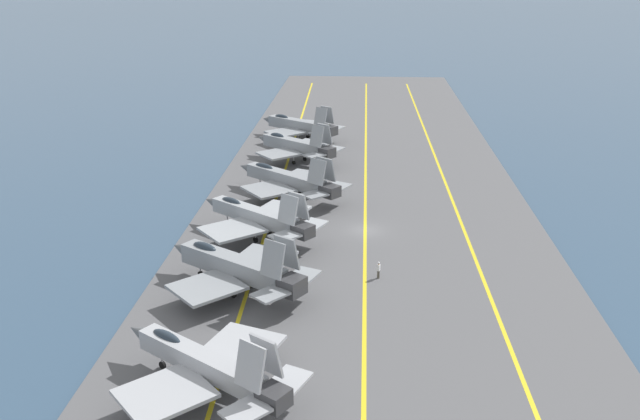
{
  "coord_description": "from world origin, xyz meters",
  "views": [
    {
      "loc": [
        -71.52,
        0.46,
        29.13
      ],
      "look_at": [
        -0.51,
        5.11,
        2.9
      ],
      "focal_mm": 38.0,
      "sensor_mm": 36.0,
      "label": 1
    }
  ],
  "objects_px": {
    "parked_jet_fourth": "(288,179)",
    "parked_jet_sixth": "(299,125)",
    "parked_jet_third": "(257,216)",
    "parked_jet_nearest": "(205,364)",
    "parked_jet_second": "(235,266)",
    "crew_white_vest": "(378,269)",
    "parked_jet_fifth": "(295,145)"
  },
  "relations": [
    {
      "from": "parked_jet_fourth",
      "to": "parked_jet_sixth",
      "type": "bearing_deg",
      "value": 2.67
    },
    {
      "from": "parked_jet_third",
      "to": "parked_jet_sixth",
      "type": "relative_size",
      "value": 1.0
    },
    {
      "from": "parked_jet_nearest",
      "to": "parked_jet_second",
      "type": "relative_size",
      "value": 0.97
    },
    {
      "from": "parked_jet_third",
      "to": "crew_white_vest",
      "type": "distance_m",
      "value": 16.17
    },
    {
      "from": "parked_jet_second",
      "to": "parked_jet_third",
      "type": "xyz_separation_m",
      "value": [
        12.7,
        -0.1,
        0.13
      ]
    },
    {
      "from": "parked_jet_third",
      "to": "parked_jet_fourth",
      "type": "height_order",
      "value": "parked_jet_third"
    },
    {
      "from": "parked_jet_second",
      "to": "parked_jet_fifth",
      "type": "distance_m",
      "value": 43.0
    },
    {
      "from": "parked_jet_sixth",
      "to": "crew_white_vest",
      "type": "distance_m",
      "value": 55.05
    },
    {
      "from": "parked_jet_second",
      "to": "parked_jet_third",
      "type": "relative_size",
      "value": 1.01
    },
    {
      "from": "parked_jet_third",
      "to": "parked_jet_nearest",
      "type": "bearing_deg",
      "value": -178.63
    },
    {
      "from": "parked_jet_second",
      "to": "parked_jet_fifth",
      "type": "xyz_separation_m",
      "value": [
        42.98,
        -1.23,
        0.17
      ]
    },
    {
      "from": "parked_jet_fourth",
      "to": "parked_jet_fifth",
      "type": "relative_size",
      "value": 1.11
    },
    {
      "from": "parked_jet_second",
      "to": "parked_jet_sixth",
      "type": "distance_m",
      "value": 56.91
    },
    {
      "from": "parked_jet_fifth",
      "to": "parked_jet_second",
      "type": "bearing_deg",
      "value": 178.36
    },
    {
      "from": "parked_jet_sixth",
      "to": "parked_jet_third",
      "type": "bearing_deg",
      "value": 179.5
    },
    {
      "from": "parked_jet_nearest",
      "to": "parked_jet_fifth",
      "type": "relative_size",
      "value": 1.03
    },
    {
      "from": "parked_jet_nearest",
      "to": "parked_jet_third",
      "type": "distance_m",
      "value": 28.5
    },
    {
      "from": "parked_jet_fifth",
      "to": "crew_white_vest",
      "type": "xyz_separation_m",
      "value": [
        -39.61,
        -11.97,
        -1.63
      ]
    },
    {
      "from": "parked_jet_second",
      "to": "parked_jet_sixth",
      "type": "bearing_deg",
      "value": -0.49
    },
    {
      "from": "parked_jet_third",
      "to": "parked_jet_sixth",
      "type": "height_order",
      "value": "parked_jet_third"
    },
    {
      "from": "parked_jet_second",
      "to": "parked_jet_third",
      "type": "height_order",
      "value": "parked_jet_second"
    },
    {
      "from": "parked_jet_fifth",
      "to": "crew_white_vest",
      "type": "distance_m",
      "value": 41.41
    },
    {
      "from": "parked_jet_second",
      "to": "crew_white_vest",
      "type": "xyz_separation_m",
      "value": [
        3.37,
        -13.2,
        -1.46
      ]
    },
    {
      "from": "parked_jet_nearest",
      "to": "crew_white_vest",
      "type": "bearing_deg",
      "value": -32.96
    },
    {
      "from": "parked_jet_third",
      "to": "parked_jet_fifth",
      "type": "distance_m",
      "value": 30.3
    },
    {
      "from": "parked_jet_fifth",
      "to": "parked_jet_third",
      "type": "bearing_deg",
      "value": 177.85
    },
    {
      "from": "parked_jet_third",
      "to": "parked_jet_fourth",
      "type": "bearing_deg",
      "value": -7.33
    },
    {
      "from": "parked_jet_second",
      "to": "crew_white_vest",
      "type": "relative_size",
      "value": 8.92
    },
    {
      "from": "parked_jet_nearest",
      "to": "crew_white_vest",
      "type": "relative_size",
      "value": 8.63
    },
    {
      "from": "parked_jet_second",
      "to": "parked_jet_fourth",
      "type": "relative_size",
      "value": 0.96
    },
    {
      "from": "parked_jet_fourth",
      "to": "parked_jet_sixth",
      "type": "height_order",
      "value": "parked_jet_fourth"
    },
    {
      "from": "parked_jet_second",
      "to": "parked_jet_sixth",
      "type": "height_order",
      "value": "parked_jet_second"
    }
  ]
}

